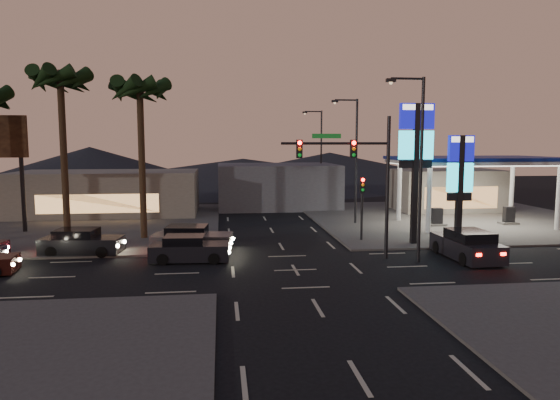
{
  "coord_description": "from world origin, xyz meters",
  "views": [
    {
      "loc": [
        -3.75,
        -24.86,
        6.47
      ],
      "look_at": [
        -0.11,
        5.74,
        3.0
      ],
      "focal_mm": 32.0,
      "sensor_mm": 36.0,
      "label": 1
    }
  ],
  "objects": [
    {
      "name": "streetlight_near",
      "position": [
        6.79,
        1.0,
        5.72
      ],
      "size": [
        2.14,
        0.25,
        10.0
      ],
      "color": "black",
      "rests_on": "ground"
    },
    {
      "name": "pylon_sign_tall",
      "position": [
        8.5,
        5.5,
        6.39
      ],
      "size": [
        2.2,
        0.35,
        9.0
      ],
      "color": "black",
      "rests_on": "ground"
    },
    {
      "name": "car_lane_a_front",
      "position": [
        -5.57,
        2.66,
        0.67
      ],
      "size": [
        4.52,
        2.09,
        1.44
      ],
      "color": "black",
      "rests_on": "ground"
    },
    {
      "name": "pedestal_signal",
      "position": [
        5.5,
        6.98,
        2.92
      ],
      "size": [
        0.32,
        0.39,
        4.3
      ],
      "color": "black",
      "rests_on": "ground"
    },
    {
      "name": "palm_a",
      "position": [
        -9.0,
        9.5,
        9.43
      ],
      "size": [
        4.41,
        4.41,
        10.86
      ],
      "color": "black",
      "rests_on": "ground"
    },
    {
      "name": "pylon_sign_short",
      "position": [
        11.0,
        4.5,
        4.66
      ],
      "size": [
        1.6,
        0.35,
        7.0
      ],
      "color": "black",
      "rests_on": "ground"
    },
    {
      "name": "ground",
      "position": [
        0.0,
        0.0,
        0.0
      ],
      "size": [
        140.0,
        140.0,
        0.0
      ],
      "primitive_type": "plane",
      "color": "black",
      "rests_on": "ground"
    },
    {
      "name": "streetlight_mid",
      "position": [
        6.79,
        14.0,
        5.72
      ],
      "size": [
        2.14,
        0.25,
        10.0
      ],
      "color": "black",
      "rests_on": "ground"
    },
    {
      "name": "hill_left",
      "position": [
        -25.0,
        60.0,
        3.0
      ],
      "size": [
        40.0,
        40.0,
        6.0
      ],
      "primitive_type": "cone",
      "color": "black",
      "rests_on": "ground"
    },
    {
      "name": "convenience_store",
      "position": [
        18.0,
        21.0,
        2.0
      ],
      "size": [
        10.0,
        6.0,
        4.0
      ],
      "primitive_type": "cube",
      "color": "#726B5B",
      "rests_on": "ground"
    },
    {
      "name": "hill_right",
      "position": [
        15.0,
        60.0,
        2.5
      ],
      "size": [
        50.0,
        50.0,
        5.0
      ],
      "primitive_type": "cone",
      "color": "black",
      "rests_on": "ground"
    },
    {
      "name": "gas_station",
      "position": [
        16.0,
        12.0,
        5.08
      ],
      "size": [
        12.2,
        8.2,
        5.47
      ],
      "color": "silver",
      "rests_on": "ground"
    },
    {
      "name": "car_lane_b_mid",
      "position": [
        -11.96,
        5.12,
        0.7
      ],
      "size": [
        4.8,
        2.4,
        1.52
      ],
      "color": "black",
      "rests_on": "ground"
    },
    {
      "name": "hill_center",
      "position": [
        0.0,
        60.0,
        2.0
      ],
      "size": [
        60.0,
        60.0,
        4.0
      ],
      "primitive_type": "cone",
      "color": "black",
      "rests_on": "ground"
    },
    {
      "name": "streetlight_far",
      "position": [
        6.79,
        28.0,
        5.72
      ],
      "size": [
        2.14,
        0.25,
        10.0
      ],
      "color": "black",
      "rests_on": "ground"
    },
    {
      "name": "building_far_west",
      "position": [
        -14.0,
        22.0,
        2.0
      ],
      "size": [
        16.0,
        8.0,
        4.0
      ],
      "primitive_type": "cube",
      "color": "#726B5B",
      "rests_on": "ground"
    },
    {
      "name": "car_lane_b_front",
      "position": [
        -5.57,
        5.13,
        0.73
      ],
      "size": [
        5.01,
        2.51,
        1.58
      ],
      "color": "#535456",
      "rests_on": "ground"
    },
    {
      "name": "corner_lot_nw",
      "position": [
        -16.0,
        16.0,
        0.06
      ],
      "size": [
        24.0,
        24.0,
        0.12
      ],
      "primitive_type": "cube",
      "color": "#47443F",
      "rests_on": "ground"
    },
    {
      "name": "building_far_mid",
      "position": [
        2.0,
        26.0,
        2.2
      ],
      "size": [
        12.0,
        9.0,
        4.4
      ],
      "primitive_type": "cube",
      "color": "#4C4C51",
      "rests_on": "ground"
    },
    {
      "name": "corner_lot_ne",
      "position": [
        16.0,
        16.0,
        0.06
      ],
      "size": [
        24.0,
        24.0,
        0.12
      ],
      "primitive_type": "cube",
      "color": "#47443F",
      "rests_on": "ground"
    },
    {
      "name": "palm_b",
      "position": [
        -14.0,
        9.5,
        9.97
      ],
      "size": [
        4.41,
        4.41,
        11.46
      ],
      "color": "black",
      "rests_on": "ground"
    },
    {
      "name": "suv_station",
      "position": [
        10.0,
        1.35,
        0.78
      ],
      "size": [
        2.3,
        5.08,
        1.67
      ],
      "color": "black",
      "rests_on": "ground"
    },
    {
      "name": "traffic_signal_mast",
      "position": [
        3.76,
        1.99,
        5.23
      ],
      "size": [
        6.1,
        0.39,
        8.0
      ],
      "color": "black",
      "rests_on": "ground"
    }
  ]
}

